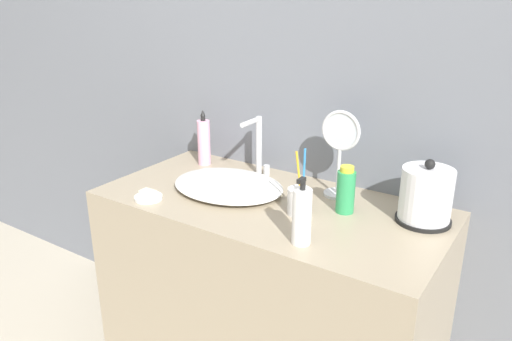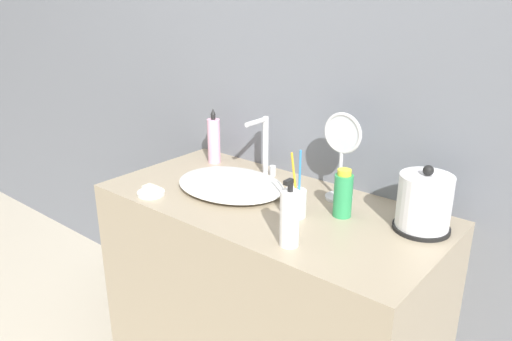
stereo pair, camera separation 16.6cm
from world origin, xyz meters
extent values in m
cube|color=slate|center=(0.00, 0.59, 1.30)|extent=(6.00, 0.04, 2.60)
cube|color=gray|center=(0.00, 0.28, 0.41)|extent=(1.17, 0.57, 0.81)
ellipsoid|color=white|center=(-0.17, 0.29, 0.83)|extent=(0.41, 0.32, 0.04)
cylinder|color=silver|center=(-0.17, 0.49, 0.93)|extent=(0.02, 0.02, 0.22)
cylinder|color=silver|center=(-0.17, 0.43, 1.03)|extent=(0.02, 0.11, 0.02)
cylinder|color=silver|center=(-0.14, 0.49, 0.83)|extent=(0.02, 0.02, 0.04)
cylinder|color=black|center=(0.47, 0.41, 0.82)|extent=(0.17, 0.17, 0.01)
cylinder|color=silver|center=(0.47, 0.41, 0.90)|extent=(0.15, 0.15, 0.17)
sphere|color=black|center=(0.47, 0.41, 1.00)|extent=(0.03, 0.03, 0.03)
cylinder|color=silver|center=(0.13, 0.25, 0.86)|extent=(0.07, 0.07, 0.09)
cylinder|color=yellow|center=(0.13, 0.24, 0.94)|extent=(0.03, 0.02, 0.18)
cylinder|color=#338CE0|center=(0.14, 0.26, 0.94)|extent=(0.02, 0.02, 0.18)
cylinder|color=white|center=(0.23, 0.09, 0.89)|extent=(0.05, 0.05, 0.16)
cylinder|color=black|center=(0.23, 0.09, 0.99)|extent=(0.02, 0.02, 0.02)
cube|color=black|center=(0.23, 0.08, 1.01)|extent=(0.01, 0.03, 0.01)
cylinder|color=#EAA8C6|center=(-0.42, 0.46, 0.90)|extent=(0.05, 0.05, 0.18)
cylinder|color=black|center=(-0.42, 0.46, 1.00)|extent=(0.02, 0.02, 0.02)
cone|color=black|center=(-0.42, 0.46, 1.03)|extent=(0.02, 0.02, 0.02)
cylinder|color=#2D9956|center=(0.24, 0.35, 0.88)|extent=(0.06, 0.06, 0.14)
cylinder|color=gold|center=(0.24, 0.35, 0.96)|extent=(0.04, 0.04, 0.02)
cylinder|color=white|center=(-0.35, 0.07, 0.82)|extent=(0.09, 0.09, 0.01)
cube|color=#EFE5C6|center=(-0.35, 0.07, 0.84)|extent=(0.05, 0.04, 0.02)
cylinder|color=silver|center=(0.17, 0.46, 0.82)|extent=(0.09, 0.09, 0.01)
cylinder|color=silver|center=(0.17, 0.46, 0.90)|extent=(0.01, 0.01, 0.16)
torus|color=silver|center=(0.17, 0.46, 1.04)|extent=(0.14, 0.01, 0.14)
cylinder|color=silver|center=(0.17, 0.46, 1.04)|extent=(0.12, 0.00, 0.12)
camera|label=1|loc=(0.81, -1.02, 1.49)|focal=35.00mm
camera|label=2|loc=(0.94, -0.92, 1.49)|focal=35.00mm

